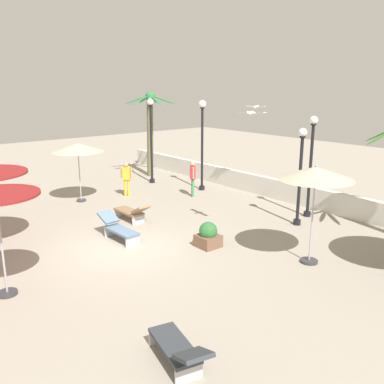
# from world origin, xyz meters

# --- Properties ---
(ground_plane) EXTENTS (56.00, 56.00, 0.00)m
(ground_plane) POSITION_xyz_m (0.00, 0.00, 0.00)
(ground_plane) COLOR #9E9384
(boundary_wall) EXTENTS (25.20, 0.30, 0.92)m
(boundary_wall) POSITION_xyz_m (0.00, 8.76, 0.46)
(boundary_wall) COLOR silver
(boundary_wall) RESTS_ON ground_plane
(patio_umbrella_2) EXTENTS (2.28, 2.28, 2.72)m
(patio_umbrella_2) POSITION_xyz_m (-6.08, 1.50, 2.45)
(patio_umbrella_2) COLOR #333338
(patio_umbrella_2) RESTS_ON ground_plane
(patio_umbrella_3) EXTENTS (2.18, 2.18, 2.99)m
(patio_umbrella_3) POSITION_xyz_m (4.58, 3.87, 2.71)
(patio_umbrella_3) COLOR #333338
(patio_umbrella_3) RESTS_ON ground_plane
(palm_tree_1) EXTENTS (2.97, 2.97, 4.80)m
(palm_tree_1) POSITION_xyz_m (-8.53, 7.00, 3.06)
(palm_tree_1) COLOR #666540
(palm_tree_1) RESTS_ON ground_plane
(lamp_post_0) EXTENTS (0.32, 0.32, 3.67)m
(lamp_post_0) POSITION_xyz_m (2.19, 6.45, 2.08)
(lamp_post_0) COLOR black
(lamp_post_0) RESTS_ON ground_plane
(lamp_post_1) EXTENTS (0.35, 0.35, 4.46)m
(lamp_post_1) POSITION_xyz_m (-7.12, 6.10, 2.62)
(lamp_post_1) COLOR black
(lamp_post_1) RESTS_ON ground_plane
(lamp_post_2) EXTENTS (0.37, 0.37, 4.45)m
(lamp_post_2) POSITION_xyz_m (-4.21, 7.16, 2.72)
(lamp_post_2) COLOR black
(lamp_post_2) RESTS_ON ground_plane
(lamp_post_3) EXTENTS (0.32, 0.32, 4.02)m
(lamp_post_3) POSITION_xyz_m (1.80, 7.62, 2.27)
(lamp_post_3) COLOR black
(lamp_post_3) RESTS_ON ground_plane
(lounge_chair_0) EXTENTS (1.92, 0.95, 0.81)m
(lounge_chair_0) POSITION_xyz_m (5.91, -2.08, 0.41)
(lounge_chair_0) COLOR #B7B7BC
(lounge_chair_0) RESTS_ON ground_plane
(lounge_chair_1) EXTENTS (1.87, 0.66, 0.81)m
(lounge_chair_1) POSITION_xyz_m (-0.80, 0.42, 0.41)
(lounge_chair_1) COLOR #B7B7BC
(lounge_chair_1) RESTS_ON ground_plane
(lounge_chair_2) EXTENTS (1.88, 0.60, 0.83)m
(lounge_chair_2) POSITION_xyz_m (-2.12, 1.79, 0.40)
(lounge_chair_2) COLOR #B7B7BC
(lounge_chair_2) RESTS_ON ground_plane
(guest_0) EXTENTS (0.42, 0.45, 1.64)m
(guest_0) POSITION_xyz_m (-5.53, 3.59, 0.99)
(guest_0) COLOR gold
(guest_0) RESTS_ON ground_plane
(guest_1) EXTENTS (0.48, 0.40, 1.69)m
(guest_1) POSITION_xyz_m (-3.52, 5.99, 1.03)
(guest_1) COLOR #3F8C59
(guest_1) RESTS_ON ground_plane
(seagull_0) EXTENTS (0.95, 0.39, 0.14)m
(seagull_0) POSITION_xyz_m (-1.54, 8.01, 4.21)
(seagull_0) COLOR white
(seagull_1) EXTENTS (1.18, 0.38, 0.14)m
(seagull_1) POSITION_xyz_m (2.15, 3.74, 4.31)
(seagull_1) COLOR white
(planter) EXTENTS (0.70, 0.70, 0.85)m
(planter) POSITION_xyz_m (1.71, 2.35, 0.38)
(planter) COLOR brown
(planter) RESTS_ON ground_plane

